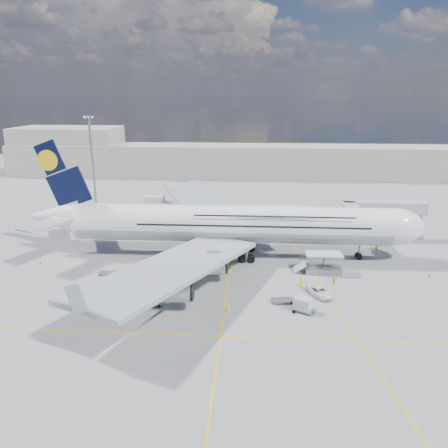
# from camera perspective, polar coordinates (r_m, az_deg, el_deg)

# --- Properties ---
(ground) EXTENTS (300.00, 300.00, 0.00)m
(ground) POSITION_cam_1_polar(r_m,az_deg,el_deg) (78.45, 0.64, -6.84)
(ground) COLOR gray
(ground) RESTS_ON ground
(taxi_line_main) EXTENTS (0.25, 220.00, 0.01)m
(taxi_line_main) POSITION_cam_1_polar(r_m,az_deg,el_deg) (78.45, 0.64, -6.83)
(taxi_line_main) COLOR yellow
(taxi_line_main) RESTS_ON ground
(taxi_line_cross) EXTENTS (120.00, 0.25, 0.01)m
(taxi_line_cross) POSITION_cam_1_polar(r_m,az_deg,el_deg) (60.73, -0.44, -14.45)
(taxi_line_cross) COLOR yellow
(taxi_line_cross) RESTS_ON ground
(taxi_line_diag) EXTENTS (14.16, 99.06, 0.01)m
(taxi_line_diag) POSITION_cam_1_polar(r_m,az_deg,el_deg) (88.18, 10.15, -4.35)
(taxi_line_diag) COLOR yellow
(taxi_line_diag) RESTS_ON ground
(airliner) EXTENTS (77.26, 79.15, 23.71)m
(airliner) POSITION_cam_1_polar(r_m,az_deg,el_deg) (85.44, 1.20, 0.09)
(airliner) COLOR white
(airliner) RESTS_ON ground
(jet_bridge) EXTENTS (18.80, 12.10, 8.50)m
(jet_bridge) POSITION_cam_1_polar(r_m,az_deg,el_deg) (99.32, 18.80, 1.58)
(jet_bridge) COLOR #B7B7BC
(jet_bridge) RESTS_ON ground
(cargo_loader) EXTENTS (8.53, 3.20, 3.67)m
(cargo_loader) POSITION_cam_1_polar(r_m,az_deg,el_deg) (81.57, 12.69, -5.36)
(cargo_loader) COLOR silver
(cargo_loader) RESTS_ON ground
(light_mast) EXTENTS (3.00, 0.70, 25.50)m
(light_mast) POSITION_cam_1_polar(r_m,az_deg,el_deg) (126.01, -16.79, 7.83)
(light_mast) COLOR gray
(light_mast) RESTS_ON ground
(terminal) EXTENTS (180.00, 16.00, 12.00)m
(terminal) POSITION_cam_1_polar(r_m,az_deg,el_deg) (168.69, 2.46, 8.20)
(terminal) COLOR #B2AD9E
(terminal) RESTS_ON ground
(hangar) EXTENTS (40.00, 22.00, 18.00)m
(hangar) POSITION_cam_1_polar(r_m,az_deg,el_deg) (188.27, -19.60, 9.09)
(hangar) COLOR #B2AD9E
(hangar) RESTS_ON ground
(tree_line) EXTENTS (160.00, 6.00, 8.00)m
(tree_line) POSITION_cam_1_polar(r_m,az_deg,el_deg) (216.51, 13.54, 9.16)
(tree_line) COLOR #193814
(tree_line) RESTS_ON ground
(dolly_row_a) EXTENTS (3.19, 2.37, 1.81)m
(dolly_row_a) POSITION_cam_1_polar(r_m,az_deg,el_deg) (77.85, -9.47, -6.50)
(dolly_row_a) COLOR gray
(dolly_row_a) RESTS_ON ground
(dolly_row_b) EXTENTS (3.10, 1.96, 0.43)m
(dolly_row_b) POSITION_cam_1_polar(r_m,az_deg,el_deg) (75.48, -13.20, -8.04)
(dolly_row_b) COLOR gray
(dolly_row_b) RESTS_ON ground
(dolly_row_c) EXTENTS (3.55, 2.14, 2.14)m
(dolly_row_c) POSITION_cam_1_polar(r_m,az_deg,el_deg) (69.00, -9.51, -9.53)
(dolly_row_c) COLOR gray
(dolly_row_c) RESTS_ON ground
(dolly_back) EXTENTS (3.20, 1.78, 0.46)m
(dolly_back) POSITION_cam_1_polar(r_m,az_deg,el_deg) (81.67, -14.94, -6.18)
(dolly_back) COLOR gray
(dolly_back) RESTS_ON ground
(dolly_nose_far) EXTENTS (3.88, 3.26, 2.17)m
(dolly_nose_far) POSITION_cam_1_polar(r_m,az_deg,el_deg) (67.21, 10.25, -10.31)
(dolly_nose_far) COLOR gray
(dolly_nose_far) RESTS_ON ground
(dolly_nose_near) EXTENTS (3.74, 2.59, 0.50)m
(dolly_nose_near) POSITION_cam_1_polar(r_m,az_deg,el_deg) (69.81, 7.66, -9.82)
(dolly_nose_near) COLOR gray
(dolly_nose_near) RESTS_ON ground
(baggage_tug) EXTENTS (3.39, 2.21, 1.95)m
(baggage_tug) POSITION_cam_1_polar(r_m,az_deg,el_deg) (71.05, -10.57, -9.03)
(baggage_tug) COLOR silver
(baggage_tug) RESTS_ON ground
(catering_truck_inner) EXTENTS (6.99, 4.14, 3.90)m
(catering_truck_inner) POSITION_cam_1_polar(r_m,az_deg,el_deg) (107.69, -4.59, 0.84)
(catering_truck_inner) COLOR gray
(catering_truck_inner) RESTS_ON ground
(catering_truck_outer) EXTENTS (7.41, 3.00, 4.38)m
(catering_truck_outer) POSITION_cam_1_polar(r_m,az_deg,el_deg) (120.20, -8.69, 2.50)
(catering_truck_outer) COLOR gray
(catering_truck_outer) RESTS_ON ground
(service_van) EXTENTS (4.31, 5.60, 1.41)m
(service_van) POSITION_cam_1_polar(r_m,az_deg,el_deg) (72.79, 12.35, -8.62)
(service_van) COLOR white
(service_van) RESTS_ON ground
(crew_nose) EXTENTS (0.83, 0.71, 1.93)m
(crew_nose) POSITION_cam_1_polar(r_m,az_deg,el_deg) (94.73, 19.27, -2.93)
(crew_nose) COLOR #E7FB1A
(crew_nose) RESTS_ON ground
(crew_loader) EXTENTS (0.97, 0.97, 1.58)m
(crew_loader) POSITION_cam_1_polar(r_m,az_deg,el_deg) (76.71, 14.13, -7.31)
(crew_loader) COLOR #C3E418
(crew_loader) RESTS_ON ground
(crew_wing) EXTENTS (0.54, 0.95, 1.52)m
(crew_wing) POSITION_cam_1_polar(r_m,az_deg,el_deg) (80.58, -10.15, -5.87)
(crew_wing) COLOR #E1F419
(crew_wing) RESTS_ON ground
(crew_van) EXTENTS (1.05, 1.15, 1.96)m
(crew_van) POSITION_cam_1_polar(r_m,az_deg,el_deg) (75.29, 9.97, -7.35)
(crew_van) COLOR #E7FF1A
(crew_van) RESTS_ON ground
(crew_tug) EXTENTS (1.19, 0.88, 1.65)m
(crew_tug) POSITION_cam_1_polar(r_m,az_deg,el_deg) (65.57, 0.42, -11.08)
(crew_tug) COLOR #DBF419
(crew_tug) RESTS_ON ground
(cone_nose) EXTENTS (0.50, 0.50, 0.63)m
(cone_nose) POSITION_cam_1_polar(r_m,az_deg,el_deg) (86.28, 25.27, -6.06)
(cone_nose) COLOR #FB340D
(cone_nose) RESTS_ON ground
(cone_wing_left_inner) EXTENTS (0.39, 0.39, 0.50)m
(cone_wing_left_inner) POSITION_cam_1_polar(r_m,az_deg,el_deg) (103.96, -4.58, -0.68)
(cone_wing_left_inner) COLOR #FB340D
(cone_wing_left_inner) RESTS_ON ground
(cone_wing_left_outer) EXTENTS (0.38, 0.38, 0.49)m
(cone_wing_left_outer) POSITION_cam_1_polar(r_m,az_deg,el_deg) (108.90, -5.20, 0.12)
(cone_wing_left_outer) COLOR #FB340D
(cone_wing_left_outer) RESTS_ON ground
(cone_wing_right_inner) EXTENTS (0.40, 0.40, 0.51)m
(cone_wing_right_inner) POSITION_cam_1_polar(r_m,az_deg,el_deg) (81.56, -7.02, -5.82)
(cone_wing_right_inner) COLOR #FB340D
(cone_wing_right_inner) RESTS_ON ground
(cone_wing_right_outer) EXTENTS (0.40, 0.40, 0.51)m
(cone_wing_right_outer) POSITION_cam_1_polar(r_m,az_deg,el_deg) (73.35, -12.23, -8.81)
(cone_wing_right_outer) COLOR #FB340D
(cone_wing_right_outer) RESTS_ON ground
(cone_tail) EXTENTS (0.44, 0.44, 0.57)m
(cone_tail) POSITION_cam_1_polar(r_m,az_deg,el_deg) (90.94, -22.84, -4.62)
(cone_tail) COLOR #FB340D
(cone_tail) RESTS_ON ground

